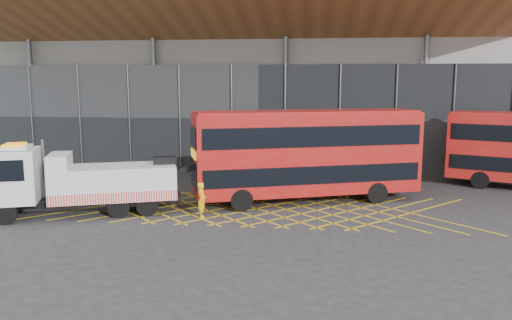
# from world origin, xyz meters

# --- Properties ---
(ground_plane) EXTENTS (120.00, 120.00, 0.00)m
(ground_plane) POSITION_xyz_m (0.00, 0.00, 0.00)
(ground_plane) COLOR #29292B
(road_markings) EXTENTS (23.16, 7.16, 0.01)m
(road_markings) POSITION_xyz_m (3.20, 0.00, 0.01)
(road_markings) COLOR gold
(road_markings) RESTS_ON ground_plane
(construction_building) EXTENTS (55.00, 23.97, 18.00)m
(construction_building) POSITION_xyz_m (1.92, 18.40, 8.98)
(construction_building) COLOR gray
(construction_building) RESTS_ON ground_plane
(recovery_truck) EXTENTS (10.71, 5.60, 3.80)m
(recovery_truck) POSITION_xyz_m (-5.69, -2.29, 1.76)
(recovery_truck) COLOR black
(recovery_truck) RESTS_ON ground_plane
(bus_towed) EXTENTS (12.85, 7.05, 5.15)m
(bus_towed) POSITION_xyz_m (5.80, 1.95, 2.86)
(bus_towed) COLOR #9E0F0C
(bus_towed) RESTS_ON ground_plane
(worker) EXTENTS (0.57, 0.74, 1.80)m
(worker) POSITION_xyz_m (0.74, -2.19, 0.90)
(worker) COLOR yellow
(worker) RESTS_ON ground_plane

